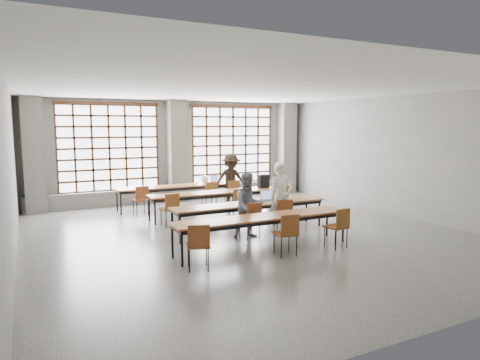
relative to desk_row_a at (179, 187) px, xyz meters
name	(u,v)px	position (x,y,z in m)	size (l,w,h in m)	color
floor	(247,234)	(0.35, -4.00, -0.66)	(11.00, 11.00, 0.00)	#4B4B48
ceiling	(247,88)	(0.35, -4.00, 2.84)	(11.00, 11.00, 0.00)	silver
wall_back	(175,151)	(0.35, 1.50, 1.09)	(10.00, 10.00, 0.00)	slate
wall_front	(451,197)	(0.35, -9.50, 1.09)	(10.00, 10.00, 0.00)	slate
wall_left	(10,173)	(-4.65, -4.00, 1.09)	(11.00, 11.00, 0.00)	slate
wall_right	(399,156)	(5.35, -4.00, 1.09)	(11.00, 11.00, 0.00)	slate
column_left	(34,155)	(-4.15, 1.22, 1.09)	(0.60, 0.55, 3.50)	#595956
column_mid	(177,151)	(0.35, 1.22, 1.09)	(0.60, 0.55, 3.50)	#595956
column_right	(286,148)	(4.85, 1.22, 1.09)	(0.60, 0.55, 3.50)	#595956
window_left	(109,148)	(-1.90, 1.42, 1.24)	(3.32, 0.12, 3.00)	white
window_right	(233,145)	(2.60, 1.42, 1.24)	(3.32, 0.12, 3.00)	white
sill_ledge	(177,193)	(0.35, 1.30, -0.41)	(9.80, 0.35, 0.50)	#595956
desk_row_a	(179,187)	(0.00, 0.00, 0.00)	(4.00, 0.70, 0.73)	brown
desk_row_b	(217,194)	(0.54, -1.74, 0.00)	(4.00, 0.70, 0.73)	brown
desk_row_c	(250,205)	(0.54, -3.80, 0.00)	(4.00, 0.70, 0.73)	brown
desk_row_d	(263,219)	(0.07, -5.30, 0.00)	(4.00, 0.70, 0.73)	brown
chair_back_left	(141,197)	(-1.39, -0.63, -0.13)	(0.45, 0.45, 0.88)	brown
chair_back_mid	(210,192)	(0.80, -0.63, -0.13)	(0.44, 0.44, 0.88)	brown
chair_back_right	(233,190)	(1.60, -0.63, -0.13)	(0.44, 0.44, 0.88)	brown
chair_mid_left	(171,206)	(-1.05, -2.37, -0.13)	(0.46, 0.46, 0.88)	brown
chair_mid_centre	(238,200)	(0.94, -2.37, -0.13)	(0.46, 0.46, 0.88)	brown
chair_mid_right	(281,197)	(2.35, -2.37, -0.13)	(0.45, 0.45, 0.88)	maroon
chair_front_left	(252,216)	(0.25, -4.43, -0.13)	(0.46, 0.46, 0.88)	brown
chair_front_right	(283,213)	(1.12, -4.43, -0.13)	(0.52, 0.52, 0.88)	brown
chair_near_left	(198,242)	(-1.66, -5.93, -0.13)	(0.52, 0.52, 0.88)	brown
chair_near_mid	(287,230)	(0.26, -5.93, -0.13)	(0.46, 0.47, 0.88)	brown
chair_near_right	(339,224)	(1.58, -5.93, -0.13)	(0.47, 0.47, 0.88)	brown
student_male	(281,198)	(1.14, -4.30, 0.22)	(0.64, 0.42, 1.76)	silver
student_female	(249,205)	(0.24, -4.30, 0.11)	(0.75, 0.59, 1.55)	#19264B
student_back	(231,180)	(1.60, -0.50, 0.20)	(1.12, 0.64, 1.73)	black
laptop_front	(268,198)	(1.11, -3.70, 0.13)	(0.45, 0.42, 0.26)	#BBBABF
laptop_back	(216,181)	(1.33, 0.11, 0.13)	(0.44, 0.40, 0.26)	#BBBBC0
mouse	(283,199)	(1.49, -3.82, 0.08)	(0.10, 0.06, 0.04)	white
green_box	(247,201)	(0.49, -3.72, 0.11)	(0.25, 0.09, 0.09)	#307D29
phone	(258,203)	(0.72, -3.90, 0.07)	(0.13, 0.06, 0.01)	black
paper_sheet_a	(197,193)	(-0.06, -1.69, 0.07)	(0.30, 0.21, 0.00)	white
paper_sheet_b	(208,192)	(0.24, -1.79, 0.07)	(0.30, 0.21, 0.00)	silver
paper_sheet_c	(220,191)	(0.64, -1.74, 0.07)	(0.30, 0.21, 0.00)	silver
backpack	(264,181)	(2.14, -1.69, 0.27)	(0.32, 0.20, 0.40)	black
plastic_bag	(205,179)	(0.90, 0.05, 0.21)	(0.26, 0.21, 0.29)	white
red_pouch	(198,243)	(-1.63, -5.85, -0.16)	(0.20, 0.08, 0.06)	maroon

